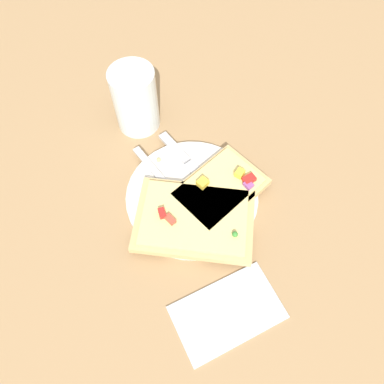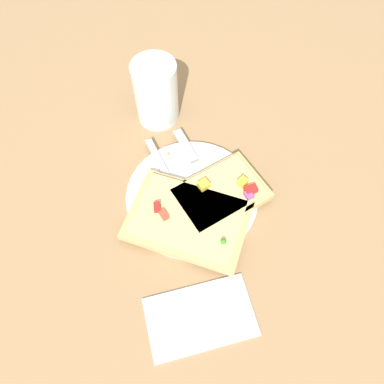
% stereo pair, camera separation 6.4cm
% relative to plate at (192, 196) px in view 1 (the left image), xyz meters
% --- Properties ---
extents(ground_plane, '(4.00, 4.00, 0.00)m').
position_rel_plate_xyz_m(ground_plane, '(0.00, 0.00, -0.01)').
color(ground_plane, '#9E7A51').
extents(plate, '(0.23, 0.23, 0.01)m').
position_rel_plate_xyz_m(plate, '(0.00, 0.00, 0.00)').
color(plate, silver).
rests_on(plate, ground).
extents(fork, '(0.06, 0.22, 0.01)m').
position_rel_plate_xyz_m(fork, '(-0.03, 0.01, 0.01)').
color(fork, '#B7B7BC').
rests_on(fork, plate).
extents(knife, '(0.06, 0.20, 0.01)m').
position_rel_plate_xyz_m(knife, '(0.02, 0.06, 0.01)').
color(knife, '#B7B7BC').
rests_on(knife, plate).
extents(pizza_slice_main, '(0.23, 0.22, 0.03)m').
position_rel_plate_xyz_m(pizza_slice_main, '(-0.02, -0.05, 0.02)').
color(pizza_slice_main, tan).
rests_on(pizza_slice_main, plate).
extents(pizza_slice_corner, '(0.18, 0.15, 0.03)m').
position_rel_plate_xyz_m(pizza_slice_corner, '(0.04, -0.02, 0.02)').
color(pizza_slice_corner, tan).
rests_on(pizza_slice_corner, plate).
extents(crumb_scatter, '(0.07, 0.12, 0.01)m').
position_rel_plate_xyz_m(crumb_scatter, '(-0.02, 0.01, 0.01)').
color(crumb_scatter, tan).
rests_on(crumb_scatter, plate).
extents(drinking_glass, '(0.08, 0.08, 0.13)m').
position_rel_plate_xyz_m(drinking_glass, '(-0.02, 0.20, 0.06)').
color(drinking_glass, silver).
rests_on(drinking_glass, ground).
extents(napkin, '(0.16, 0.10, 0.01)m').
position_rel_plate_xyz_m(napkin, '(-0.04, -0.20, -0.00)').
color(napkin, silver).
rests_on(napkin, ground).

